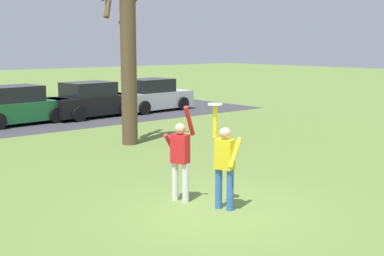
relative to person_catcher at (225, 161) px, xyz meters
The scene contains 8 objects.
ground_plane 1.00m from the person_catcher, 154.15° to the left, with size 120.00×120.00×0.00m, color olive.
person_catcher is the anchor object (origin of this frame).
person_defender 1.04m from the person_catcher, 107.69° to the left, with size 0.55×0.63×2.04m.
frisbee_disc 1.13m from the person_catcher, 107.69° to the left, with size 0.29×0.29×0.02m, color white.
parked_car_green 13.76m from the person_catcher, 84.21° to the left, with size 4.24×2.30×1.59m.
parked_car_black 14.41m from the person_catcher, 70.48° to the left, with size 4.24×2.30×1.59m.
parked_car_silver 15.89m from the person_catcher, 58.87° to the left, with size 4.24×2.30×1.59m.
bare_tree_tall 7.79m from the person_catcher, 70.64° to the left, with size 1.77×1.24×6.21m.
Camera 1 is at (-6.82, -7.23, 3.24)m, focal length 48.65 mm.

